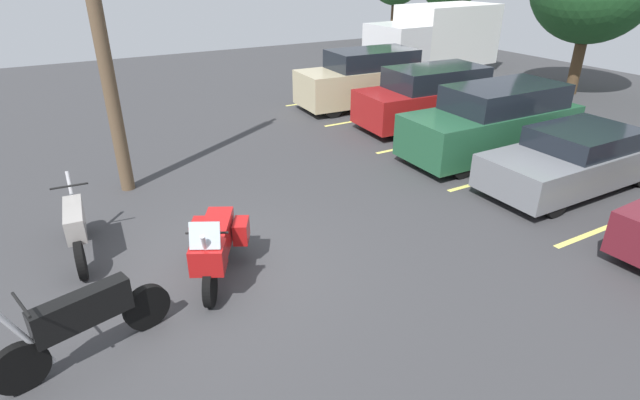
% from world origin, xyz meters
% --- Properties ---
extents(ground, '(44.00, 44.00, 0.10)m').
position_xyz_m(ground, '(0.00, 0.00, -0.05)').
color(ground, '#38383A').
extents(motorcycle_touring, '(2.02, 1.34, 1.35)m').
position_xyz_m(motorcycle_touring, '(0.11, -0.03, 0.64)').
color(motorcycle_touring, black).
rests_on(motorcycle_touring, ground).
extents(motorcycle_second, '(0.83, 2.22, 1.31)m').
position_xyz_m(motorcycle_second, '(1.02, -2.09, 0.57)').
color(motorcycle_second, black).
rests_on(motorcycle_second, ground).
extents(motorcycle_third, '(2.17, 0.62, 1.29)m').
position_xyz_m(motorcycle_third, '(-1.74, -1.91, 0.56)').
color(motorcycle_third, black).
rests_on(motorcycle_third, ground).
extents(parking_stripes, '(16.88, 5.18, 0.01)m').
position_xyz_m(parking_stripes, '(-0.55, 8.18, 0.00)').
color(parking_stripes, '#EAE066').
rests_on(parking_stripes, ground).
extents(car_champagne, '(2.02, 4.49, 1.95)m').
position_xyz_m(car_champagne, '(-7.55, 7.95, 0.97)').
color(car_champagne, '#C1B289').
rests_on(car_champagne, ground).
extents(car_red, '(2.04, 4.82, 1.81)m').
position_xyz_m(car_red, '(-4.61, 8.55, 0.90)').
color(car_red, maroon).
rests_on(car_red, ground).
extents(car_green, '(1.89, 4.86, 1.86)m').
position_xyz_m(car_green, '(-1.76, 8.12, 0.92)').
color(car_green, '#235638').
rests_on(car_green, ground).
extents(car_grey, '(1.79, 4.50, 1.38)m').
position_xyz_m(car_grey, '(0.63, 8.15, 0.68)').
color(car_grey, slate).
rests_on(car_grey, ground).
extents(box_truck, '(2.92, 6.33, 2.96)m').
position_xyz_m(box_truck, '(-10.82, 14.08, 1.55)').
color(box_truck, silver).
rests_on(box_truck, ground).
extents(utility_pole, '(1.13, 1.54, 7.49)m').
position_xyz_m(utility_pole, '(-4.27, -0.68, 3.86)').
color(utility_pole, brown).
rests_on(utility_pole, ground).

